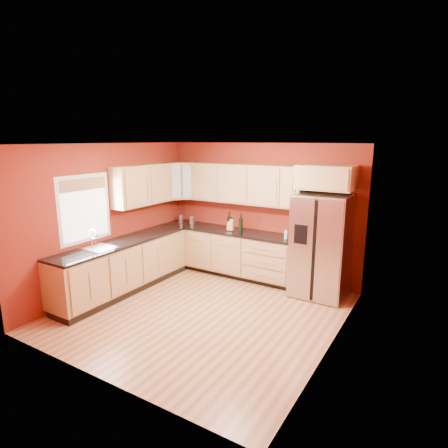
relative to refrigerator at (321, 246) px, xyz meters
The scene contains 23 objects.
floor 2.29m from the refrigerator, 129.72° to the right, with size 4.00×4.00×0.00m, color #956239.
ceiling 2.72m from the refrigerator, 129.72° to the right, with size 4.00×4.00×0.00m, color white.
wall_back 1.46m from the refrigerator, 164.48° to the left, with size 4.00×0.04×2.60m, color maroon.
wall_front 3.89m from the refrigerator, 110.43° to the right, with size 4.00×0.04×2.60m, color maroon.
wall_left 3.75m from the refrigerator, 154.12° to the right, with size 0.04×4.00×2.60m, color maroon.
wall_right 1.80m from the refrigerator, 68.20° to the right, with size 0.04×4.00×2.60m, color maroon.
base_cabinets_back 1.95m from the refrigerator, behind, with size 2.90×0.60×0.88m, color tan.
base_cabinets_left 3.49m from the refrigerator, 151.95° to the right, with size 0.60×2.80×0.88m, color tan.
countertop_back 1.90m from the refrigerator, behind, with size 2.90×0.62×0.04m, color black.
countertop_left 3.45m from the refrigerator, 151.87° to the right, with size 0.62×2.80×0.04m, color black.
upper_cabinets_back 1.87m from the refrigerator, behind, with size 2.30×0.33×0.75m, color tan.
upper_cabinets_left 3.44m from the refrigerator, 164.22° to the right, with size 0.33×1.35×0.75m, color tan.
corner_upper_cabinet 3.16m from the refrigerator, behind, with size 0.62×0.33×0.75m, color tan.
over_fridge_cabinet 1.16m from the refrigerator, 90.00° to the left, with size 0.92×0.60×0.40m, color tan.
refrigerator is the anchor object (origin of this frame).
window 4.01m from the refrigerator, 147.46° to the right, with size 0.03×0.90×1.00m, color white.
sink_faucet 3.71m from the refrigerator, 145.05° to the right, with size 0.50×0.42×0.30m, color silver, non-canonical shape.
canister_left 3.07m from the refrigerator, behind, with size 0.11×0.11×0.18m, color #B8B8BD.
canister_right 2.80m from the refrigerator, behind, with size 0.12×0.12×0.19m, color #B8B8BD.
wine_bottle_a 1.86m from the refrigerator, behind, with size 0.08×0.08×0.36m, color black, non-canonical shape.
wine_bottle_b 1.63m from the refrigerator, behind, with size 0.08×0.08×0.35m, color black, non-canonical shape.
knife_block 1.82m from the refrigerator, behind, with size 0.11×0.10×0.23m, color tan.
soap_dispenser 0.65m from the refrigerator, behind, with size 0.06×0.06×0.18m, color silver.
Camera 1 is at (3.11, -4.49, 2.67)m, focal length 30.00 mm.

